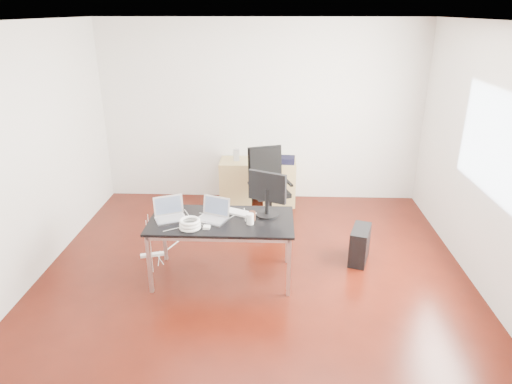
{
  "coord_description": "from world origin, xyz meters",
  "views": [
    {
      "loc": [
        0.22,
        -4.55,
        2.9
      ],
      "look_at": [
        0.0,
        0.55,
        0.85
      ],
      "focal_mm": 32.0,
      "sensor_mm": 36.0,
      "label": 1
    }
  ],
  "objects_px": {
    "desk": "(222,224)",
    "office_chair": "(268,183)",
    "filing_cabinet_left": "(236,181)",
    "filing_cabinet_right": "(279,182)",
    "pc_tower": "(360,245)"
  },
  "relations": [
    {
      "from": "office_chair",
      "to": "pc_tower",
      "type": "bearing_deg",
      "value": -62.19
    },
    {
      "from": "office_chair",
      "to": "filing_cabinet_right",
      "type": "distance_m",
      "value": 0.78
    },
    {
      "from": "filing_cabinet_left",
      "to": "filing_cabinet_right",
      "type": "height_order",
      "value": "same"
    },
    {
      "from": "desk",
      "to": "filing_cabinet_right",
      "type": "relative_size",
      "value": 2.29
    },
    {
      "from": "desk",
      "to": "filing_cabinet_right",
      "type": "height_order",
      "value": "desk"
    },
    {
      "from": "office_chair",
      "to": "filing_cabinet_right",
      "type": "relative_size",
      "value": 1.54
    },
    {
      "from": "filing_cabinet_left",
      "to": "filing_cabinet_right",
      "type": "distance_m",
      "value": 0.68
    },
    {
      "from": "desk",
      "to": "office_chair",
      "type": "relative_size",
      "value": 1.48
    },
    {
      "from": "desk",
      "to": "pc_tower",
      "type": "relative_size",
      "value": 3.56
    },
    {
      "from": "office_chair",
      "to": "filing_cabinet_left",
      "type": "distance_m",
      "value": 0.92
    },
    {
      "from": "filing_cabinet_left",
      "to": "filing_cabinet_right",
      "type": "relative_size",
      "value": 1.0
    },
    {
      "from": "pc_tower",
      "to": "filing_cabinet_left",
      "type": "bearing_deg",
      "value": 150.87
    },
    {
      "from": "desk",
      "to": "filing_cabinet_left",
      "type": "xyz_separation_m",
      "value": [
        -0.02,
        2.22,
        -0.33
      ]
    },
    {
      "from": "pc_tower",
      "to": "desk",
      "type": "bearing_deg",
      "value": -147.29
    },
    {
      "from": "filing_cabinet_right",
      "to": "pc_tower",
      "type": "bearing_deg",
      "value": -61.39
    }
  ]
}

